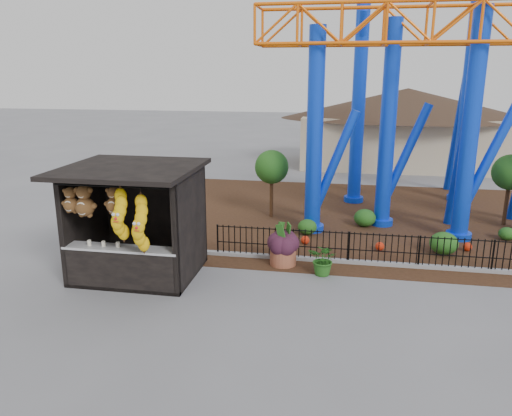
% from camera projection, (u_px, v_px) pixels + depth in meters
% --- Properties ---
extents(ground, '(120.00, 120.00, 0.00)m').
position_uv_depth(ground, '(234.00, 300.00, 12.50)').
color(ground, slate).
rests_on(ground, ground).
extents(mulch_bed, '(18.00, 12.00, 0.02)m').
position_uv_depth(mulch_bed, '(380.00, 219.00, 19.40)').
color(mulch_bed, '#331E11').
rests_on(mulch_bed, ground).
extents(curb, '(18.00, 0.18, 0.12)m').
position_uv_depth(curb, '(390.00, 264.00, 14.64)').
color(curb, gray).
rests_on(curb, ground).
extents(prize_booth, '(3.50, 3.40, 3.12)m').
position_uv_depth(prize_booth, '(132.00, 225.00, 13.47)').
color(prize_booth, black).
rests_on(prize_booth, ground).
extents(picket_fence, '(12.20, 0.06, 1.00)m').
position_uv_depth(picket_fence, '(423.00, 252.00, 14.37)').
color(picket_fence, black).
rests_on(picket_fence, ground).
extents(roller_coaster, '(11.00, 6.37, 10.82)m').
position_uv_depth(roller_coaster, '(424.00, 45.00, 17.73)').
color(roller_coaster, blue).
rests_on(roller_coaster, ground).
extents(terracotta_planter, '(1.01, 1.01, 0.56)m').
position_uv_depth(terracotta_planter, '(283.00, 256.00, 14.71)').
color(terracotta_planter, '#995137').
rests_on(terracotta_planter, ground).
extents(planter_foliage, '(0.70, 0.70, 0.64)m').
position_uv_depth(planter_foliage, '(283.00, 236.00, 14.56)').
color(planter_foliage, '#331424').
rests_on(planter_foliage, terracotta_planter).
extents(potted_plant, '(1.05, 0.99, 0.93)m').
position_uv_depth(potted_plant, '(324.00, 259.00, 13.91)').
color(potted_plant, '#195118').
rests_on(potted_plant, ground).
extents(landscaping, '(8.01, 3.36, 0.70)m').
position_uv_depth(landscaping, '(411.00, 232.00, 16.79)').
color(landscaping, '#205117').
rests_on(landscaping, mulch_bed).
extents(pavilion, '(15.00, 15.00, 4.80)m').
position_uv_depth(pavilion, '(406.00, 115.00, 29.63)').
color(pavilion, '#BFAD8C').
rests_on(pavilion, ground).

